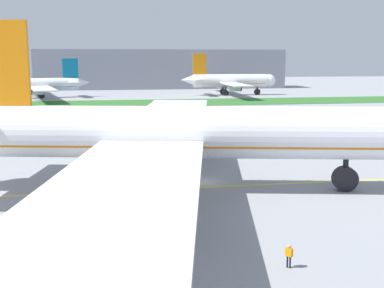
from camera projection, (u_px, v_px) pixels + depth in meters
name	position (u px, v px, depth m)	size (l,w,h in m)	color
ground_plane	(201.00, 182.00, 56.11)	(600.00, 600.00, 0.00)	gray
apron_taxi_line	(205.00, 187.00, 53.81)	(280.00, 0.36, 0.01)	yellow
grass_median_strip	(143.00, 103.00, 154.15)	(320.00, 24.00, 0.10)	#2D6628
airliner_foreground	(169.00, 134.00, 52.09)	(56.97, 91.88, 18.14)	white
ground_crew_wingwalker_port	(289.00, 254.00, 33.02)	(0.49, 0.48, 1.67)	black
service_truck_baggage_loader	(164.00, 122.00, 95.24)	(6.32, 3.58, 3.25)	#B21E19
service_truck_catering_van	(97.00, 128.00, 88.24)	(5.17, 4.14, 2.81)	white
parked_airliner_far_centre	(35.00, 85.00, 172.69)	(38.74, 61.34, 14.01)	white
parked_airliner_far_right	(229.00, 81.00, 186.63)	(37.28, 56.55, 15.92)	white
terminal_building	(162.00, 69.00, 228.78)	(115.29, 20.00, 18.00)	gray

